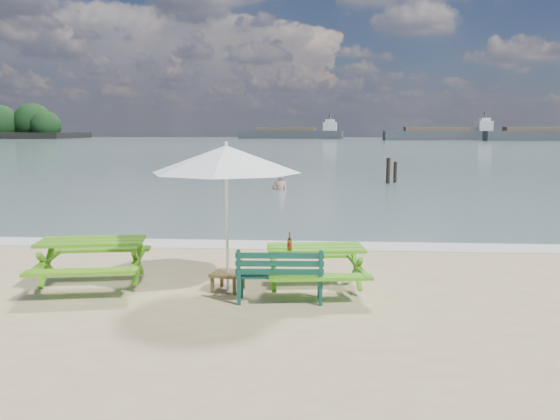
# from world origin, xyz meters

# --- Properties ---
(sea) EXTENTS (300.00, 300.00, 0.00)m
(sea) POSITION_xyz_m (0.00, 85.00, 0.00)
(sea) COLOR slate
(sea) RESTS_ON ground
(foam_strip) EXTENTS (22.00, 0.90, 0.01)m
(foam_strip) POSITION_xyz_m (0.00, 4.60, 0.01)
(foam_strip) COLOR silver
(foam_strip) RESTS_ON ground
(picnic_table_left) EXTENTS (1.86, 2.01, 0.76)m
(picnic_table_left) POSITION_xyz_m (-2.32, 1.31, 0.36)
(picnic_table_left) COLOR #509817
(picnic_table_left) RESTS_ON ground
(picnic_table_right) EXTENTS (1.64, 1.78, 0.69)m
(picnic_table_right) POSITION_xyz_m (1.15, 1.32, 0.33)
(picnic_table_right) COLOR #4CA018
(picnic_table_right) RESTS_ON ground
(park_bench) EXTENTS (1.25, 0.47, 0.76)m
(park_bench) POSITION_xyz_m (0.65, 0.78, 0.23)
(park_bench) COLOR #0F3E31
(park_bench) RESTS_ON ground
(side_table) EXTENTS (0.54, 0.54, 0.29)m
(side_table) POSITION_xyz_m (-0.18, 1.25, 0.15)
(side_table) COLOR brown
(side_table) RESTS_ON ground
(patio_umbrella) EXTENTS (2.69, 2.69, 2.22)m
(patio_umbrella) POSITION_xyz_m (-0.18, 1.25, 2.02)
(patio_umbrella) COLOR silver
(patio_umbrella) RESTS_ON ground
(beer_bottle) EXTENTS (0.07, 0.07, 0.27)m
(beer_bottle) POSITION_xyz_m (0.78, 1.02, 0.78)
(beer_bottle) COLOR brown
(beer_bottle) RESTS_ON picnic_table_right
(swimmer) EXTENTS (0.72, 0.50, 1.86)m
(swimmer) POSITION_xyz_m (-0.34, 15.55, -0.21)
(swimmer) COLOR tan
(swimmer) RESTS_ON ground
(mooring_pilings) EXTENTS (0.58, 0.78, 1.38)m
(mooring_pilings) POSITION_xyz_m (4.59, 18.57, 0.45)
(mooring_pilings) COLOR black
(mooring_pilings) RESTS_ON ground
(cargo_ships) EXTENTS (134.59, 30.30, 4.40)m
(cargo_ships) POSITION_xyz_m (51.22, 126.34, 1.18)
(cargo_ships) COLOR #383C42
(cargo_ships) RESTS_ON ground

